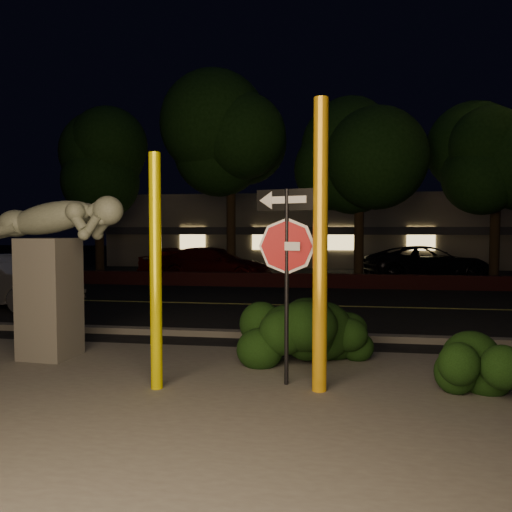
{
  "coord_description": "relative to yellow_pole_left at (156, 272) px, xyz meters",
  "views": [
    {
      "loc": [
        1.44,
        -6.39,
        2.05
      ],
      "look_at": [
        0.18,
        2.06,
        1.6
      ],
      "focal_mm": 35.0,
      "sensor_mm": 36.0,
      "label": 1
    }
  ],
  "objects": [
    {
      "name": "parked_car_darkred",
      "position": [
        -2.4,
        13.43,
        -0.84
      ],
      "size": [
        4.86,
        2.58,
        1.34
      ],
      "primitive_type": "imported",
      "rotation": [
        0.0,
        0.0,
        1.42
      ],
      "color": "#440A07",
      "rests_on": "ground"
    },
    {
      "name": "lane_marking",
      "position": [
        0.75,
        7.36,
        -1.49
      ],
      "size": [
        80.0,
        0.12,
        0.0
      ],
      "primitive_type": "cube",
      "color": "#BFC04C",
      "rests_on": "road"
    },
    {
      "name": "yellow_pole_right",
      "position": [
        2.06,
        0.21,
        0.33
      ],
      "size": [
        0.18,
        0.18,
        3.67
      ],
      "primitive_type": "cylinder",
      "color": "#EEA712",
      "rests_on": "ground"
    },
    {
      "name": "parking_lot",
      "position": [
        0.75,
        17.36,
        -1.5
      ],
      "size": [
        40.0,
        12.0,
        0.01
      ],
      "primitive_type": "cube",
      "color": "black",
      "rests_on": "ground"
    },
    {
      "name": "patio",
      "position": [
        0.75,
        -0.64,
        -1.5
      ],
      "size": [
        14.0,
        6.0,
        0.02
      ],
      "primitive_type": "cube",
      "color": "#4C4944",
      "rests_on": "ground"
    },
    {
      "name": "parked_car_red",
      "position": [
        -3.69,
        13.87,
        -0.85
      ],
      "size": [
        3.93,
        1.65,
        1.33
      ],
      "primitive_type": "imported",
      "rotation": [
        0.0,
        0.0,
        1.59
      ],
      "color": "maroon",
      "rests_on": "ground"
    },
    {
      "name": "tree_far_d",
      "position": [
        8.25,
        13.66,
        3.91
      ],
      "size": [
        4.4,
        4.4,
        7.42
      ],
      "color": "black",
      "rests_on": "ground"
    },
    {
      "name": "hedge_center",
      "position": [
        1.56,
        1.43,
        -0.96
      ],
      "size": [
        2.24,
        1.26,
        1.11
      ],
      "primitive_type": "ellipsoid",
      "rotation": [
        0.0,
        0.0,
        0.13
      ],
      "color": "black",
      "rests_on": "ground"
    },
    {
      "name": "road",
      "position": [
        0.75,
        7.36,
        -1.5
      ],
      "size": [
        80.0,
        8.0,
        0.01
      ],
      "primitive_type": "cube",
      "color": "black",
      "rests_on": "ground"
    },
    {
      "name": "hedge_right",
      "position": [
        2.21,
        1.81,
        -1.03
      ],
      "size": [
        1.48,
        0.81,
        0.97
      ],
      "primitive_type": "ellipsoid",
      "rotation": [
        0.0,
        0.0,
        -0.01
      ],
      "color": "black",
      "rests_on": "ground"
    },
    {
      "name": "signpost",
      "position": [
        1.63,
        0.4,
        0.32
      ],
      "size": [
        0.83,
        0.3,
        2.57
      ],
      "rotation": [
        0.0,
        0.0,
        -0.33
      ],
      "color": "black",
      "rests_on": "ground"
    },
    {
      "name": "yellow_pole_left",
      "position": [
        0.0,
        0.0,
        0.0
      ],
      "size": [
        0.15,
        0.15,
        3.02
      ],
      "primitive_type": "cylinder",
      "color": "#E0D202",
      "rests_on": "ground"
    },
    {
      "name": "silver_sedan",
      "position": [
        -6.37,
        6.05,
        -0.81
      ],
      "size": [
        4.46,
        2.54,
        1.39
      ],
      "primitive_type": "imported",
      "rotation": [
        0.0,
        0.0,
        1.3
      ],
      "color": "#BCBCC1",
      "rests_on": "ground"
    },
    {
      "name": "tree_far_a",
      "position": [
        -7.25,
        13.36,
        3.83
      ],
      "size": [
        4.6,
        4.6,
        7.43
      ],
      "color": "black",
      "rests_on": "ground"
    },
    {
      "name": "building",
      "position": [
        0.75,
        25.35,
        0.49
      ],
      "size": [
        22.0,
        10.2,
        4.0
      ],
      "color": "#6E6A58",
      "rests_on": "ground"
    },
    {
      "name": "tree_far_c",
      "position": [
        3.25,
        13.16,
        4.15
      ],
      "size": [
        4.8,
        4.8,
        7.84
      ],
      "color": "black",
      "rests_on": "ground"
    },
    {
      "name": "brick_wall",
      "position": [
        0.75,
        11.66,
        -1.26
      ],
      "size": [
        40.0,
        0.35,
        0.5
      ],
      "primitive_type": "cube",
      "color": "#441616",
      "rests_on": "ground"
    },
    {
      "name": "curb",
      "position": [
        0.75,
        3.26,
        -1.45
      ],
      "size": [
        80.0,
        0.25,
        0.12
      ],
      "primitive_type": "cube",
      "color": "#4C4944",
      "rests_on": "ground"
    },
    {
      "name": "sculpture",
      "position": [
        -2.17,
        1.26,
        0.07
      ],
      "size": [
        2.4,
        0.81,
        2.57
      ],
      "rotation": [
        0.0,
        0.0,
        -0.08
      ],
      "color": "#4C4944",
      "rests_on": "ground"
    },
    {
      "name": "parked_car_dark",
      "position": [
        6.11,
        15.14,
        -0.81
      ],
      "size": [
        5.41,
        3.36,
        1.4
      ],
      "primitive_type": "imported",
      "rotation": [
        0.0,
        0.0,
        1.79
      ],
      "color": "black",
      "rests_on": "ground"
    },
    {
      "name": "tree_far_b",
      "position": [
        -1.75,
        13.56,
        4.54
      ],
      "size": [
        5.2,
        5.2,
        8.41
      ],
      "color": "black",
      "rests_on": "ground"
    },
    {
      "name": "hedge_far_right",
      "position": [
        3.84,
        0.32,
        -1.07
      ],
      "size": [
        1.29,
        0.84,
        0.88
      ],
      "primitive_type": "ellipsoid",
      "rotation": [
        0.0,
        0.0,
        -0.04
      ],
      "color": "black",
      "rests_on": "ground"
    },
    {
      "name": "ground",
      "position": [
        0.75,
        10.36,
        -1.51
      ],
      "size": [
        90.0,
        90.0,
        0.0
      ],
      "primitive_type": "plane",
      "color": "black",
      "rests_on": "ground"
    }
  ]
}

